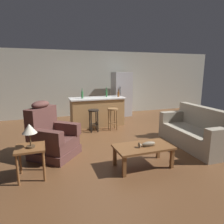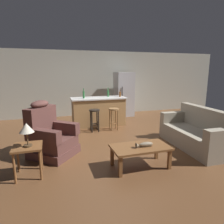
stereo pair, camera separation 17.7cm
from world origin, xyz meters
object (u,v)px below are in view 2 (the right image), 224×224
at_px(end_table, 28,151).
at_px(refrigerator, 124,94).
at_px(bar_stool_right, 114,115).
at_px(bottle_short_amber, 108,93).
at_px(recliner_near_lamp, 50,136).
at_px(bottle_tall_green, 84,95).
at_px(coffee_table, 140,149).
at_px(bottle_wine_dark, 120,94).
at_px(fish_figurine, 144,145).
at_px(couch, 197,133).
at_px(bar_stool_left, 94,116).
at_px(kitchen_island, 99,112).
at_px(table_lamp, 27,129).

bearing_deg(end_table, refrigerator, 50.90).
height_order(bar_stool_right, bottle_short_amber, bottle_short_amber).
height_order(recliner_near_lamp, bottle_tall_green, bottle_tall_green).
xyz_separation_m(coffee_table, recliner_near_lamp, (-1.63, 1.11, 0.06)).
xyz_separation_m(coffee_table, refrigerator, (1.29, 4.33, 0.52)).
relative_size(bar_stool_right, bottle_wine_dark, 2.85).
bearing_deg(bottle_wine_dark, bottle_short_amber, 159.78).
height_order(fish_figurine, bar_stool_right, bar_stool_right).
distance_m(bar_stool_right, bottle_wine_dark, 0.93).
xyz_separation_m(couch, bottle_wine_dark, (-1.07, 2.57, 0.70)).
distance_m(recliner_near_lamp, bottle_short_amber, 2.97).
xyz_separation_m(recliner_near_lamp, refrigerator, (2.92, 3.23, 0.46)).
bearing_deg(fish_figurine, bar_stool_left, 98.78).
xyz_separation_m(recliner_near_lamp, bar_stool_right, (1.91, 1.40, 0.05)).
height_order(fish_figurine, refrigerator, refrigerator).
bearing_deg(bar_stool_right, end_table, -135.65).
bearing_deg(end_table, bottle_short_amber, 52.13).
relative_size(fish_figurine, couch, 0.18).
relative_size(coffee_table, recliner_near_lamp, 0.92).
bearing_deg(fish_figurine, kitchen_island, 92.05).
bearing_deg(bar_stool_left, table_lamp, -126.13).
bearing_deg(coffee_table, kitchen_island, 91.07).
distance_m(end_table, bottle_short_amber, 3.82).
bearing_deg(bottle_wine_dark, recliner_near_lamp, -139.17).
height_order(end_table, bottle_wine_dark, bottle_wine_dark).
bearing_deg(recliner_near_lamp, coffee_table, 5.80).
height_order(coffee_table, kitchen_island, kitchen_island).
bearing_deg(bottle_wine_dark, bottle_tall_green, 179.80).
bearing_deg(coffee_table, end_table, 172.12).
xyz_separation_m(fish_figurine, table_lamp, (-2.04, 0.29, 0.41)).
bearing_deg(bottle_tall_green, bar_stool_right, -36.84).
xyz_separation_m(end_table, table_lamp, (0.02, -0.03, 0.41)).
bearing_deg(recliner_near_lamp, bar_stool_left, 87.10).
height_order(bar_stool_left, bottle_wine_dark, bottle_wine_dark).
xyz_separation_m(end_table, bar_stool_left, (1.67, 2.23, 0.01)).
height_order(coffee_table, refrigerator, refrigerator).
distance_m(fish_figurine, couch, 1.81).
xyz_separation_m(fish_figurine, bar_stool_left, (-0.39, 2.55, 0.01)).
distance_m(bottle_tall_green, bottle_wine_dark, 1.24).
relative_size(bar_stool_left, bottle_short_amber, 2.13).
relative_size(fish_figurine, bottle_tall_green, 1.08).
height_order(kitchen_island, bar_stool_right, kitchen_island).
height_order(coffee_table, couch, couch).
height_order(bar_stool_left, bottle_short_amber, bottle_short_amber).
bearing_deg(bar_stool_right, recliner_near_lamp, -143.75).
xyz_separation_m(coffee_table, bar_stool_left, (-0.34, 2.50, 0.11)).
xyz_separation_m(end_table, bottle_short_amber, (2.32, 2.98, 0.61)).
xyz_separation_m(refrigerator, bottle_short_amber, (-0.98, -1.08, 0.19)).
bearing_deg(kitchen_island, table_lamp, -123.73).
height_order(refrigerator, bottle_short_amber, refrigerator).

